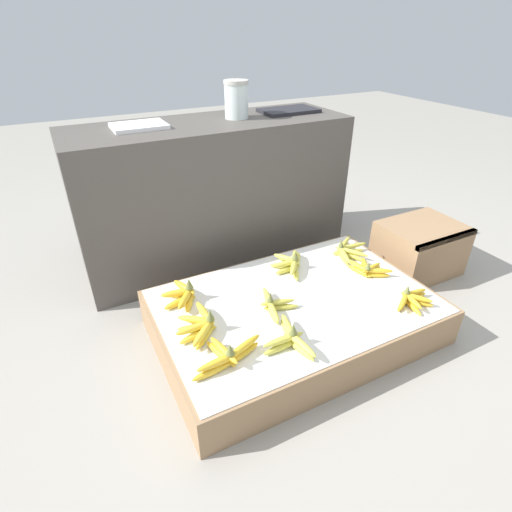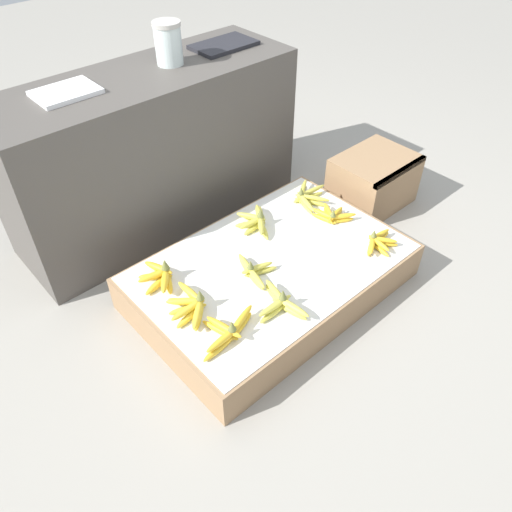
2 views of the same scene
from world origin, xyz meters
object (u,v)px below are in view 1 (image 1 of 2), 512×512
object	(u,v)px
banana_bunch_front_midleft	(291,339)
banana_bunch_middle_left	(201,325)
glass_jar	(236,99)
banana_bunch_middle_right	(368,269)
banana_bunch_back_left	(183,295)
wooden_crate	(419,248)
banana_bunch_front_right	(411,299)
foam_tray_white	(139,126)
banana_bunch_front_left	(227,356)
banana_bunch_back_midright	(291,264)
banana_bunch_back_right	(347,251)
banana_bunch_middle_midleft	(273,304)

from	to	relation	value
banana_bunch_front_midleft	banana_bunch_middle_left	world-z (taller)	banana_bunch_middle_left
glass_jar	banana_bunch_front_midleft	bearing A→B (deg)	-105.03
banana_bunch_middle_right	banana_bunch_back_left	distance (m)	0.83
wooden_crate	banana_bunch_front_right	world-z (taller)	wooden_crate
banana_bunch_back_left	foam_tray_white	distance (m)	0.80
banana_bunch_front_left	banana_bunch_back_midright	xyz separation A→B (m)	(0.50, 0.40, -0.00)
banana_bunch_back_midright	glass_jar	distance (m)	0.84
foam_tray_white	banana_bunch_back_midright	bearing A→B (deg)	-49.83
banana_bunch_back_midright	banana_bunch_back_right	world-z (taller)	banana_bunch_back_midright
banana_bunch_middle_left	banana_bunch_back_left	bearing A→B (deg)	89.18
wooden_crate	glass_jar	distance (m)	1.20
wooden_crate	glass_jar	bearing A→B (deg)	138.50
banana_bunch_middle_left	banana_bunch_middle_right	distance (m)	0.81
banana_bunch_middle_left	banana_bunch_front_right	bearing A→B (deg)	-16.24
banana_bunch_back_left	banana_bunch_back_midright	xyz separation A→B (m)	(0.52, 0.01, -0.00)
banana_bunch_middle_midleft	glass_jar	xyz separation A→B (m)	(0.22, 0.79, 0.64)
wooden_crate	banana_bunch_middle_right	distance (m)	0.46
banana_bunch_back_left	banana_bunch_middle_right	bearing A→B (deg)	-13.12
banana_bunch_front_left	banana_bunch_back_left	distance (m)	0.39
banana_bunch_front_left	banana_bunch_middle_left	distance (m)	0.19
banana_bunch_front_right	banana_bunch_middle_right	bearing A→B (deg)	90.97
banana_bunch_back_left	foam_tray_white	size ratio (longest dim) A/B	0.88
banana_bunch_front_right	glass_jar	size ratio (longest dim) A/B	1.14
wooden_crate	banana_bunch_back_right	world-z (taller)	wooden_crate
wooden_crate	banana_bunch_middle_midleft	size ratio (longest dim) A/B	1.72
banana_bunch_middle_left	glass_jar	xyz separation A→B (m)	(0.52, 0.77, 0.63)
banana_bunch_back_left	banana_bunch_back_midright	distance (m)	0.52
banana_bunch_front_left	banana_bunch_middle_midleft	bearing A→B (deg)	32.60
banana_bunch_front_left	banana_bunch_back_left	size ratio (longest dim) A/B	1.33
banana_bunch_back_left	banana_bunch_back_right	size ratio (longest dim) A/B	0.95
wooden_crate	banana_bunch_front_midleft	size ratio (longest dim) A/B	1.62
banana_bunch_middle_right	banana_bunch_middle_midleft	bearing A→B (deg)	-176.56
banana_bunch_front_right	banana_bunch_front_left	bearing A→B (deg)	176.43
banana_bunch_front_left	wooden_crate	bearing A→B (deg)	14.18
wooden_crate	banana_bunch_back_left	distance (m)	1.26
banana_bunch_front_midleft	banana_bunch_middle_right	world-z (taller)	banana_bunch_front_midleft
glass_jar	banana_bunch_back_left	bearing A→B (deg)	-132.45
banana_bunch_middle_midleft	banana_bunch_back_left	distance (m)	0.37
banana_bunch_front_left	banana_bunch_front_midleft	distance (m)	0.23
banana_bunch_middle_midleft	banana_bunch_back_right	distance (m)	0.57
wooden_crate	banana_bunch_middle_right	world-z (taller)	wooden_crate
banana_bunch_front_left	banana_bunch_back_right	world-z (taller)	banana_bunch_front_left
banana_bunch_front_left	banana_bunch_middle_right	xyz separation A→B (m)	(0.78, 0.21, -0.00)
banana_bunch_middle_right	banana_bunch_front_right	bearing A→B (deg)	-89.03
banana_bunch_front_right	banana_bunch_middle_midleft	size ratio (longest dim) A/B	0.87
banana_bunch_middle_midleft	banana_bunch_back_midright	xyz separation A→B (m)	(0.22, 0.23, 0.00)
banana_bunch_front_midleft	banana_bunch_middle_left	xyz separation A→B (m)	(-0.26, 0.22, -0.00)
banana_bunch_front_right	banana_bunch_back_midright	world-z (taller)	banana_bunch_back_midright
banana_bunch_back_left	banana_bunch_front_right	bearing A→B (deg)	-28.66
banana_bunch_front_midleft	banana_bunch_middle_midleft	bearing A→B (deg)	77.92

